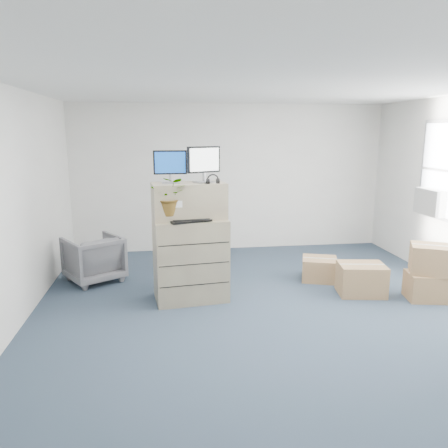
{
  "coord_description": "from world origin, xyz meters",
  "views": [
    {
      "loc": [
        -1.26,
        -4.83,
        2.27
      ],
      "look_at": [
        -0.55,
        0.4,
        1.16
      ],
      "focal_mm": 35.0,
      "sensor_mm": 36.0,
      "label": 1
    }
  ],
  "objects_px": {
    "monitor_left": "(170,165)",
    "monitor_right": "(204,162)",
    "keyboard": "(190,221)",
    "potted_plant": "(170,201)",
    "water_bottle": "(192,208)",
    "office_chair": "(94,257)",
    "filing_cabinet_lower": "(191,260)"
  },
  "relations": [
    {
      "from": "monitor_left",
      "to": "monitor_right",
      "type": "distance_m",
      "value": 0.45
    },
    {
      "from": "keyboard",
      "to": "potted_plant",
      "type": "relative_size",
      "value": 0.9
    },
    {
      "from": "water_bottle",
      "to": "keyboard",
      "type": "bearing_deg",
      "value": -99.35
    },
    {
      "from": "potted_plant",
      "to": "monitor_left",
      "type": "bearing_deg",
      "value": 83.83
    },
    {
      "from": "keyboard",
      "to": "potted_plant",
      "type": "height_order",
      "value": "potted_plant"
    },
    {
      "from": "monitor_left",
      "to": "keyboard",
      "type": "relative_size",
      "value": 0.81
    },
    {
      "from": "monitor_left",
      "to": "office_chair",
      "type": "height_order",
      "value": "monitor_left"
    },
    {
      "from": "monitor_left",
      "to": "water_bottle",
      "type": "height_order",
      "value": "monitor_left"
    },
    {
      "from": "monitor_left",
      "to": "keyboard",
      "type": "height_order",
      "value": "monitor_left"
    },
    {
      "from": "filing_cabinet_lower",
      "to": "office_chair",
      "type": "distance_m",
      "value": 1.74
    },
    {
      "from": "monitor_right",
      "to": "water_bottle",
      "type": "relative_size",
      "value": 1.58
    },
    {
      "from": "monitor_left",
      "to": "water_bottle",
      "type": "relative_size",
      "value": 1.44
    },
    {
      "from": "monitor_right",
      "to": "potted_plant",
      "type": "relative_size",
      "value": 0.8
    },
    {
      "from": "monitor_left",
      "to": "water_bottle",
      "type": "distance_m",
      "value": 0.63
    },
    {
      "from": "water_bottle",
      "to": "monitor_left",
      "type": "bearing_deg",
      "value": -176.8
    },
    {
      "from": "filing_cabinet_lower",
      "to": "water_bottle",
      "type": "bearing_deg",
      "value": 47.69
    },
    {
      "from": "monitor_left",
      "to": "water_bottle",
      "type": "bearing_deg",
      "value": 1.72
    },
    {
      "from": "office_chair",
      "to": "water_bottle",
      "type": "bearing_deg",
      "value": 115.86
    },
    {
      "from": "monitor_right",
      "to": "office_chair",
      "type": "bearing_deg",
      "value": 125.76
    },
    {
      "from": "monitor_left",
      "to": "monitor_right",
      "type": "height_order",
      "value": "monitor_right"
    },
    {
      "from": "water_bottle",
      "to": "filing_cabinet_lower",
      "type": "bearing_deg",
      "value": -125.47
    },
    {
      "from": "keyboard",
      "to": "office_chair",
      "type": "xyz_separation_m",
      "value": [
        -1.43,
        1.11,
        -0.75
      ]
    },
    {
      "from": "monitor_left",
      "to": "monitor_right",
      "type": "xyz_separation_m",
      "value": [
        0.44,
        0.03,
        0.03
      ]
    },
    {
      "from": "filing_cabinet_lower",
      "to": "monitor_left",
      "type": "relative_size",
      "value": 2.59
    },
    {
      "from": "monitor_left",
      "to": "keyboard",
      "type": "bearing_deg",
      "value": -39.15
    },
    {
      "from": "monitor_right",
      "to": "potted_plant",
      "type": "xyz_separation_m",
      "value": [
        -0.46,
        -0.18,
        -0.48
      ]
    },
    {
      "from": "keyboard",
      "to": "office_chair",
      "type": "height_order",
      "value": "keyboard"
    },
    {
      "from": "filing_cabinet_lower",
      "to": "water_bottle",
      "type": "relative_size",
      "value": 3.72
    },
    {
      "from": "monitor_left",
      "to": "keyboard",
      "type": "xyz_separation_m",
      "value": [
        0.24,
        -0.18,
        -0.71
      ]
    },
    {
      "from": "office_chair",
      "to": "potted_plant",
      "type": "bearing_deg",
      "value": 105.43
    },
    {
      "from": "office_chair",
      "to": "monitor_left",
      "type": "bearing_deg",
      "value": 109.95
    },
    {
      "from": "office_chair",
      "to": "monitor_right",
      "type": "bearing_deg",
      "value": 119.09
    }
  ]
}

